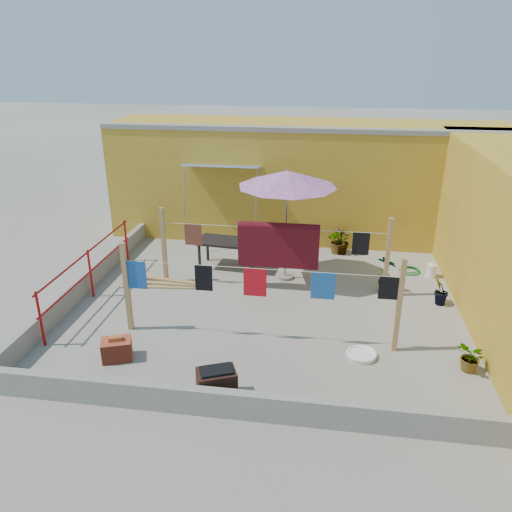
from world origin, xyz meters
name	(u,v)px	position (x,y,z in m)	size (l,w,h in m)	color
ground	(267,304)	(0.00, 0.00, 0.00)	(80.00, 80.00, 0.00)	#9E998E
wall_back	(306,179)	(0.50, 4.69, 1.61)	(11.00, 3.27, 3.21)	gold
parapet_front	(236,405)	(0.00, -3.58, 0.22)	(8.30, 0.16, 0.44)	gray
parapet_left	(87,283)	(-4.08, 0.00, 0.22)	(0.16, 7.30, 0.44)	gray
red_railing	(90,266)	(-3.85, -0.20, 0.72)	(0.05, 4.20, 1.10)	#9F0F12
clothesline_rig	(276,251)	(0.11, 0.56, 1.02)	(5.09, 2.35, 1.80)	tan
patio_umbrella	(287,179)	(0.25, 1.39, 2.40)	(2.65, 2.65, 2.67)	gray
outdoor_table	(229,243)	(-1.19, 1.81, 0.65)	(1.59, 0.90, 0.71)	black
brick_stack	(117,349)	(-2.35, -2.41, 0.19)	(0.61, 0.53, 0.45)	#B24229
lumber_pile	(163,283)	(-2.50, 0.55, 0.06)	(1.94, 0.57, 0.12)	tan
brazier	(217,384)	(-0.38, -3.20, 0.26)	(0.70, 0.60, 0.54)	black
white_basin	(362,354)	(1.91, -1.71, 0.05)	(0.54, 0.54, 0.09)	white
water_jug_a	(441,296)	(3.70, 0.67, 0.14)	(0.20, 0.20, 0.31)	white
water_jug_b	(431,271)	(3.70, 1.98, 0.16)	(0.23, 0.23, 0.37)	white
green_hose	(410,270)	(3.25, 2.21, 0.03)	(0.51, 0.51, 0.07)	#17681E
plant_back_a	(338,241)	(1.50, 3.20, 0.35)	(0.62, 0.54, 0.69)	#18551A
plant_back_b	(341,241)	(1.57, 3.16, 0.36)	(0.40, 0.40, 0.72)	#18551A
plant_right_a	(386,273)	(2.54, 1.05, 0.43)	(0.46, 0.31, 0.87)	#18551A
plant_right_b	(441,291)	(3.63, 0.53, 0.33)	(0.36, 0.29, 0.65)	#18551A
plant_right_c	(472,358)	(3.70, -1.88, 0.27)	(0.48, 0.42, 0.54)	#18551A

